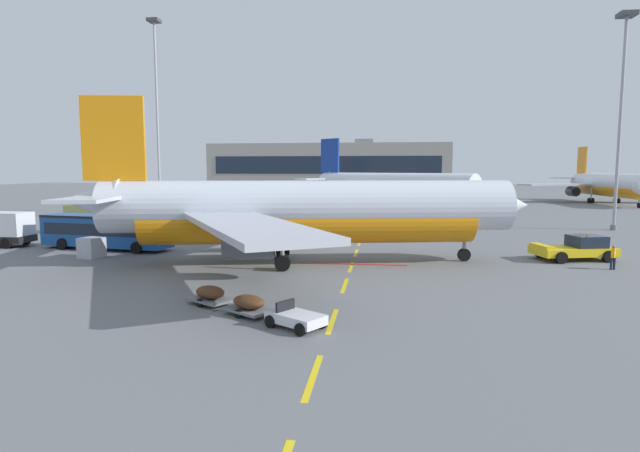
{
  "coord_description": "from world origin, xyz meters",
  "views": [
    {
      "loc": [
        20.32,
        -15.38,
        7.0
      ],
      "look_at": [
        14.75,
        28.69,
        2.08
      ],
      "focal_mm": 28.66,
      "sensor_mm": 36.0,
      "label": 1
    }
  ],
  "objects_px": {
    "fuel_service_truck": "(239,215)",
    "baggage_train": "(249,305)",
    "airliner_far_center": "(608,184)",
    "uld_cargo_container": "(91,248)",
    "apron_light_mast_near": "(157,97)",
    "apron_shuttle_bus": "(106,229)",
    "airliner_foreground": "(301,211)",
    "pushback_tug": "(576,248)",
    "ground_crew_worker": "(613,256)",
    "apron_light_mast_far": "(622,97)",
    "ground_power_truck": "(97,218)",
    "airliner_mid_left": "(388,187)"
  },
  "relations": [
    {
      "from": "apron_light_mast_near",
      "to": "airliner_far_center",
      "type": "bearing_deg",
      "value": 22.72
    },
    {
      "from": "apron_light_mast_near",
      "to": "airliner_foreground",
      "type": "bearing_deg",
      "value": -53.9
    },
    {
      "from": "uld_cargo_container",
      "to": "apron_light_mast_near",
      "type": "bearing_deg",
      "value": 107.3
    },
    {
      "from": "airliner_foreground",
      "to": "airliner_far_center",
      "type": "xyz_separation_m",
      "value": [
        51.8,
        74.62,
        0.0
      ]
    },
    {
      "from": "uld_cargo_container",
      "to": "apron_shuttle_bus",
      "type": "bearing_deg",
      "value": 104.69
    },
    {
      "from": "pushback_tug",
      "to": "ground_power_truck",
      "type": "distance_m",
      "value": 48.2
    },
    {
      "from": "ground_power_truck",
      "to": "baggage_train",
      "type": "relative_size",
      "value": 0.93
    },
    {
      "from": "airliner_far_center",
      "to": "uld_cargo_container",
      "type": "bearing_deg",
      "value": -132.84
    },
    {
      "from": "airliner_mid_left",
      "to": "uld_cargo_container",
      "type": "bearing_deg",
      "value": -115.93
    },
    {
      "from": "fuel_service_truck",
      "to": "baggage_train",
      "type": "bearing_deg",
      "value": -73.02
    },
    {
      "from": "airliner_foreground",
      "to": "pushback_tug",
      "type": "distance_m",
      "value": 21.64
    },
    {
      "from": "fuel_service_truck",
      "to": "ground_power_truck",
      "type": "xyz_separation_m",
      "value": [
        -14.9,
        -4.93,
        0.0
      ]
    },
    {
      "from": "apron_shuttle_bus",
      "to": "baggage_train",
      "type": "xyz_separation_m",
      "value": [
        17.9,
        -18.53,
        -1.23
      ]
    },
    {
      "from": "pushback_tug",
      "to": "baggage_train",
      "type": "height_order",
      "value": "pushback_tug"
    },
    {
      "from": "apron_light_mast_near",
      "to": "apron_light_mast_far",
      "type": "relative_size",
      "value": 1.24
    },
    {
      "from": "airliner_far_center",
      "to": "ground_crew_worker",
      "type": "bearing_deg",
      "value": -111.77
    },
    {
      "from": "fuel_service_truck",
      "to": "apron_light_mast_near",
      "type": "bearing_deg",
      "value": 133.37
    },
    {
      "from": "baggage_train",
      "to": "apron_light_mast_near",
      "type": "relative_size",
      "value": 0.26
    },
    {
      "from": "airliner_mid_left",
      "to": "apron_light_mast_near",
      "type": "height_order",
      "value": "apron_light_mast_near"
    },
    {
      "from": "airliner_far_center",
      "to": "fuel_service_truck",
      "type": "relative_size",
      "value": 4.72
    },
    {
      "from": "airliner_foreground",
      "to": "apron_shuttle_bus",
      "type": "bearing_deg",
      "value": 165.82
    },
    {
      "from": "airliner_mid_left",
      "to": "apron_light_mast_near",
      "type": "bearing_deg",
      "value": -166.72
    },
    {
      "from": "pushback_tug",
      "to": "fuel_service_truck",
      "type": "xyz_separation_m",
      "value": [
        -31.87,
        16.58,
        0.74
      ]
    },
    {
      "from": "airliner_mid_left",
      "to": "fuel_service_truck",
      "type": "bearing_deg",
      "value": -121.66
    },
    {
      "from": "airliner_mid_left",
      "to": "uld_cargo_container",
      "type": "height_order",
      "value": "airliner_mid_left"
    },
    {
      "from": "uld_cargo_container",
      "to": "airliner_foreground",
      "type": "bearing_deg",
      "value": -1.2
    },
    {
      "from": "apron_light_mast_near",
      "to": "apron_light_mast_far",
      "type": "height_order",
      "value": "apron_light_mast_near"
    },
    {
      "from": "pushback_tug",
      "to": "apron_light_mast_near",
      "type": "xyz_separation_m",
      "value": [
        -50.59,
        36.4,
        17.42
      ]
    },
    {
      "from": "pushback_tug",
      "to": "uld_cargo_container",
      "type": "height_order",
      "value": "pushback_tug"
    },
    {
      "from": "airliner_foreground",
      "to": "baggage_train",
      "type": "distance_m",
      "value": 14.36
    },
    {
      "from": "airliner_far_center",
      "to": "airliner_foreground",
      "type": "bearing_deg",
      "value": -124.77
    },
    {
      "from": "baggage_train",
      "to": "ground_crew_worker",
      "type": "relative_size",
      "value": 4.63
    },
    {
      "from": "fuel_service_truck",
      "to": "airliner_foreground",
      "type": "bearing_deg",
      "value": -62.37
    },
    {
      "from": "airliner_foreground",
      "to": "apron_light_mast_far",
      "type": "bearing_deg",
      "value": 37.92
    },
    {
      "from": "ground_crew_worker",
      "to": "apron_light_mast_near",
      "type": "height_order",
      "value": "apron_light_mast_near"
    },
    {
      "from": "apron_shuttle_bus",
      "to": "uld_cargo_container",
      "type": "relative_size",
      "value": 6.24
    },
    {
      "from": "airliner_far_center",
      "to": "apron_shuttle_bus",
      "type": "bearing_deg",
      "value": -134.97
    },
    {
      "from": "apron_light_mast_far",
      "to": "airliner_mid_left",
      "type": "bearing_deg",
      "value": 137.63
    },
    {
      "from": "ground_power_truck",
      "to": "apron_light_mast_near",
      "type": "height_order",
      "value": "apron_light_mast_near"
    },
    {
      "from": "ground_power_truck",
      "to": "fuel_service_truck",
      "type": "bearing_deg",
      "value": 18.31
    },
    {
      "from": "pushback_tug",
      "to": "apron_light_mast_far",
      "type": "height_order",
      "value": "apron_light_mast_far"
    },
    {
      "from": "apron_shuttle_bus",
      "to": "apron_light_mast_near",
      "type": "bearing_deg",
      "value": 107.6
    },
    {
      "from": "baggage_train",
      "to": "apron_light_mast_far",
      "type": "bearing_deg",
      "value": 50.11
    },
    {
      "from": "apron_light_mast_near",
      "to": "apron_shuttle_bus",
      "type": "bearing_deg",
      "value": -72.4
    },
    {
      "from": "apron_shuttle_bus",
      "to": "apron_light_mast_far",
      "type": "xyz_separation_m",
      "value": [
        50.79,
        20.82,
        13.46
      ]
    },
    {
      "from": "ground_power_truck",
      "to": "ground_crew_worker",
      "type": "distance_m",
      "value": 50.32
    },
    {
      "from": "ground_power_truck",
      "to": "apron_light_mast_far",
      "type": "relative_size",
      "value": 0.3
    },
    {
      "from": "pushback_tug",
      "to": "airliner_foreground",
      "type": "bearing_deg",
      "value": -168.82
    },
    {
      "from": "ground_power_truck",
      "to": "ground_crew_worker",
      "type": "relative_size",
      "value": 4.28
    },
    {
      "from": "apron_shuttle_bus",
      "to": "airliner_mid_left",
      "type": "bearing_deg",
      "value": 60.87
    }
  ]
}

